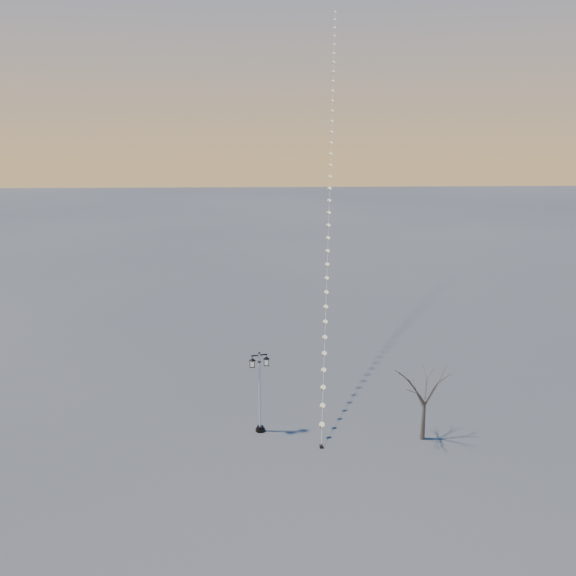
{
  "coord_description": "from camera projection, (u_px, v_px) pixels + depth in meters",
  "views": [
    {
      "loc": [
        -2.53,
        -31.41,
        17.73
      ],
      "look_at": [
        -1.0,
        4.85,
        7.82
      ],
      "focal_mm": 36.95,
      "sensor_mm": 36.0,
      "label": 1
    }
  ],
  "objects": [
    {
      "name": "kite_train",
      "position": [
        330.0,
        159.0,
        49.52
      ],
      "size": [
        5.61,
        41.18,
        30.36
      ],
      "rotation": [
        0.0,
        0.0,
        -0.3
      ],
      "color": "black",
      "rests_on": "ground"
    },
    {
      "name": "ground",
      "position": [
        308.0,
        437.0,
        35.05
      ],
      "size": [
        300.0,
        300.0,
        0.0
      ],
      "primitive_type": "plane",
      "color": "#424443",
      "rests_on": "ground"
    },
    {
      "name": "bare_tree",
      "position": [
        425.0,
        390.0,
        34.0
      ],
      "size": [
        2.69,
        2.69,
        4.46
      ],
      "rotation": [
        0.0,
        0.0,
        -0.01
      ],
      "color": "#4D4234",
      "rests_on": "ground"
    },
    {
      "name": "street_lamp",
      "position": [
        260.0,
        388.0,
        34.97
      ],
      "size": [
        1.27,
        0.66,
        5.09
      ],
      "rotation": [
        0.0,
        0.0,
        0.25
      ],
      "color": "black",
      "rests_on": "ground"
    }
  ]
}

